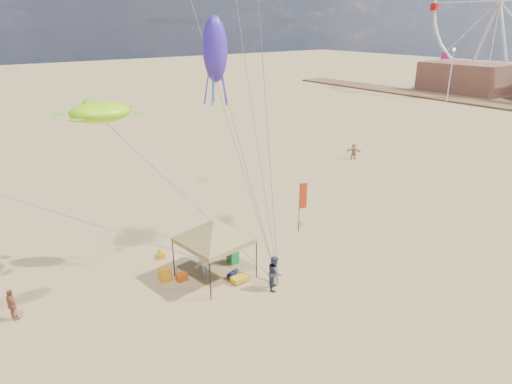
% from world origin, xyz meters
% --- Properties ---
extents(ground, '(280.00, 280.00, 0.00)m').
position_xyz_m(ground, '(0.00, 0.00, 0.00)').
color(ground, tan).
rests_on(ground, ground).
extents(canopy_tent, '(5.87, 5.87, 3.65)m').
position_xyz_m(canopy_tent, '(-2.55, 3.00, 3.03)').
color(canopy_tent, black).
rests_on(canopy_tent, ground).
extents(feather_flag, '(0.47, 0.18, 3.18)m').
position_xyz_m(feather_flag, '(4.49, 4.40, 2.12)').
color(feather_flag, black).
rests_on(feather_flag, ground).
extents(cooler_red, '(0.54, 0.38, 0.38)m').
position_xyz_m(cooler_red, '(-4.08, 3.71, 0.19)').
color(cooler_red, '#CE4E10').
rests_on(cooler_red, ground).
extents(cooler_blue, '(0.54, 0.38, 0.38)m').
position_xyz_m(cooler_blue, '(-0.30, 5.45, 0.19)').
color(cooler_blue, '#17139E').
rests_on(cooler_blue, ground).
extents(bag_navy, '(0.69, 0.54, 0.36)m').
position_xyz_m(bag_navy, '(-1.86, 2.42, 0.18)').
color(bag_navy, '#0D1A3A').
rests_on(bag_navy, ground).
extents(bag_orange, '(0.54, 0.69, 0.36)m').
position_xyz_m(bag_orange, '(-3.84, 6.52, 0.18)').
color(bag_orange, '#DA9B0C').
rests_on(bag_orange, ground).
extents(chair_green, '(0.50, 0.50, 0.70)m').
position_xyz_m(chair_green, '(-1.05, 3.66, 0.35)').
color(chair_green, '#198D3F').
rests_on(chair_green, ground).
extents(chair_yellow, '(0.50, 0.50, 0.70)m').
position_xyz_m(chair_yellow, '(-4.75, 4.20, 0.35)').
color(chair_yellow, orange).
rests_on(chair_yellow, ground).
extents(crate_grey, '(0.34, 0.30, 0.28)m').
position_xyz_m(crate_grey, '(-1.66, 2.19, 0.14)').
color(crate_grey, slate).
rests_on(crate_grey, ground).
extents(beach_cart, '(0.90, 0.50, 0.24)m').
position_xyz_m(beach_cart, '(-1.83, 1.84, 0.20)').
color(beach_cart, gold).
rests_on(beach_cart, ground).
extents(person_near_a, '(0.73, 0.69, 1.69)m').
position_xyz_m(person_near_a, '(-1.18, 3.69, 0.84)').
color(person_near_a, tan).
rests_on(person_near_a, ground).
extents(person_near_b, '(1.04, 1.06, 1.73)m').
position_xyz_m(person_near_b, '(-0.82, 0.39, 0.86)').
color(person_near_b, '#3C4152').
rests_on(person_near_b, ground).
extents(person_near_c, '(1.04, 0.61, 1.59)m').
position_xyz_m(person_near_c, '(-2.89, 3.49, 0.79)').
color(person_near_c, silver).
rests_on(person_near_c, ground).
extents(person_far_a, '(0.56, 0.93, 1.49)m').
position_xyz_m(person_far_a, '(-11.38, 5.21, 0.74)').
color(person_far_a, '#9D553C').
rests_on(person_far_a, ground).
extents(person_far_c, '(1.23, 1.33, 1.48)m').
position_xyz_m(person_far_c, '(18.87, 13.10, 0.74)').
color(person_far_c, tan).
rests_on(person_far_c, ground).
extents(building_north, '(10.00, 14.00, 5.20)m').
position_xyz_m(building_north, '(67.00, 30.00, 2.60)').
color(building_north, '#8C5947').
rests_on(building_north, ground).
extents(lamp_north, '(0.50, 0.50, 8.25)m').
position_xyz_m(lamp_north, '(55.00, 26.00, 5.52)').
color(lamp_north, silver).
rests_on(lamp_north, ground).
extents(ferris_wheel, '(1.08, 26.38, 28.32)m').
position_xyz_m(ferris_wheel, '(72.00, 28.87, 14.02)').
color(ferris_wheel, silver).
rests_on(ferris_wheel, ground).
extents(turtle_kite, '(3.06, 2.59, 0.93)m').
position_xyz_m(turtle_kite, '(-6.22, 6.51, 8.23)').
color(turtle_kite, '#A0F50C').
rests_on(turtle_kite, ground).
extents(squid_kite, '(1.36, 1.36, 2.98)m').
position_xyz_m(squid_kite, '(-1.27, 4.46, 10.88)').
color(squid_kite, '#4125B3').
rests_on(squid_kite, ground).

